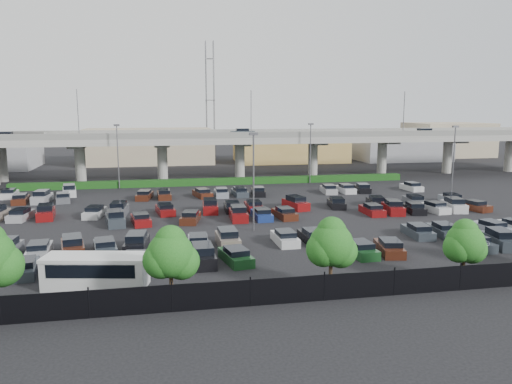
# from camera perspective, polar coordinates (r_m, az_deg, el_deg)

# --- Properties ---
(ground) EXTENTS (280.00, 280.00, 0.00)m
(ground) POSITION_cam_1_polar(r_m,az_deg,el_deg) (60.31, -1.70, -2.65)
(ground) COLOR black
(overpass) EXTENTS (150.00, 13.00, 15.80)m
(overpass) POSITION_cam_1_polar(r_m,az_deg,el_deg) (90.84, -5.14, 5.82)
(overpass) COLOR gray
(overpass) RESTS_ON ground
(hedge) EXTENTS (66.00, 1.60, 1.10)m
(hedge) POSITION_cam_1_polar(r_m,az_deg,el_deg) (84.61, -4.44, 1.20)
(hedge) COLOR #153D11
(hedge) RESTS_ON ground
(fence) EXTENTS (70.00, 0.10, 2.00)m
(fence) POSITION_cam_1_polar(r_m,az_deg,el_deg) (33.74, 6.08, -10.93)
(fence) COLOR black
(fence) RESTS_ON ground
(tree_row) EXTENTS (65.07, 3.66, 5.94)m
(tree_row) POSITION_cam_1_polar(r_m,az_deg,el_deg) (34.50, 6.64, -5.92)
(tree_row) COLOR #332316
(tree_row) RESTS_ON ground
(shuttle_bus) EXTENTS (7.66, 3.91, 2.35)m
(shuttle_bus) POSITION_cam_1_polar(r_m,az_deg,el_deg) (37.82, -17.82, -8.48)
(shuttle_bus) COLOR silver
(shuttle_bus) RESTS_ON ground
(parked_cars) EXTENTS (63.22, 41.66, 1.67)m
(parked_cars) POSITION_cam_1_polar(r_m,az_deg,el_deg) (56.59, -4.25, -2.85)
(parked_cars) COLOR #481F13
(parked_cars) RESTS_ON ground
(light_poles) EXTENTS (66.90, 48.38, 10.30)m
(light_poles) POSITION_cam_1_polar(r_m,az_deg,el_deg) (60.78, -5.88, 3.35)
(light_poles) COLOR #545359
(light_poles) RESTS_ON ground
(distant_buildings) EXTENTS (138.00, 24.00, 9.00)m
(distant_buildings) POSITION_cam_1_polar(r_m,az_deg,el_deg) (122.31, -0.67, 5.27)
(distant_buildings) COLOR gray
(distant_buildings) RESTS_ON ground
(comm_tower) EXTENTS (2.40, 2.40, 30.00)m
(comm_tower) POSITION_cam_1_polar(r_m,az_deg,el_deg) (132.92, -5.26, 10.68)
(comm_tower) COLOR #545359
(comm_tower) RESTS_ON ground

